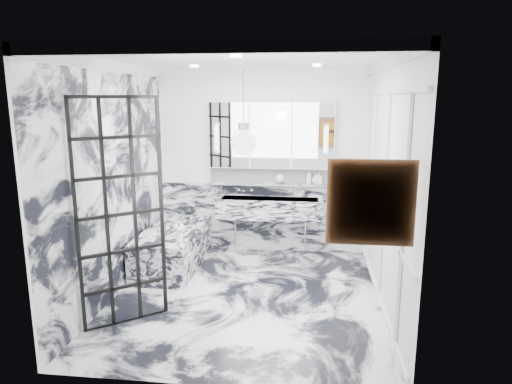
# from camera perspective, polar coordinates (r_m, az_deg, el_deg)

# --- Properties ---
(floor) EXTENTS (3.60, 3.60, 0.00)m
(floor) POSITION_cam_1_polar(r_m,az_deg,el_deg) (5.73, -1.28, -12.84)
(floor) COLOR silver
(floor) RESTS_ON ground
(ceiling) EXTENTS (3.60, 3.60, 0.00)m
(ceiling) POSITION_cam_1_polar(r_m,az_deg,el_deg) (5.22, -1.43, 16.30)
(ceiling) COLOR white
(ceiling) RESTS_ON wall_back
(wall_back) EXTENTS (3.60, 0.00, 3.60)m
(wall_back) POSITION_cam_1_polar(r_m,az_deg,el_deg) (7.07, 0.71, 3.77)
(wall_back) COLOR white
(wall_back) RESTS_ON floor
(wall_front) EXTENTS (3.60, 0.00, 3.60)m
(wall_front) POSITION_cam_1_polar(r_m,az_deg,el_deg) (3.58, -5.43, -4.37)
(wall_front) COLOR white
(wall_front) RESTS_ON floor
(wall_left) EXTENTS (0.00, 3.60, 3.60)m
(wall_left) POSITION_cam_1_polar(r_m,az_deg,el_deg) (5.75, -17.35, 1.34)
(wall_left) COLOR white
(wall_left) RESTS_ON floor
(wall_right) EXTENTS (0.00, 3.60, 3.60)m
(wall_right) POSITION_cam_1_polar(r_m,az_deg,el_deg) (5.32, 15.97, 0.61)
(wall_right) COLOR white
(wall_right) RESTS_ON floor
(marble_clad_back) EXTENTS (3.18, 0.05, 1.05)m
(marble_clad_back) POSITION_cam_1_polar(r_m,az_deg,el_deg) (7.22, 0.67, -3.16)
(marble_clad_back) COLOR silver
(marble_clad_back) RESTS_ON floor
(marble_clad_left) EXTENTS (0.02, 3.56, 2.68)m
(marble_clad_left) POSITION_cam_1_polar(r_m,az_deg,el_deg) (5.75, -17.18, 0.75)
(marble_clad_left) COLOR silver
(marble_clad_left) RESTS_ON floor
(panel_molding) EXTENTS (0.03, 3.40, 2.30)m
(panel_molding) POSITION_cam_1_polar(r_m,az_deg,el_deg) (5.34, 15.69, -0.43)
(panel_molding) COLOR white
(panel_molding) RESTS_ON floor
(soap_bottle_a) EXTENTS (0.10, 0.10, 0.20)m
(soap_bottle_a) POSITION_cam_1_polar(r_m,az_deg,el_deg) (6.97, 6.65, 1.83)
(soap_bottle_a) COLOR #8C5919
(soap_bottle_a) RESTS_ON ledge
(soap_bottle_b) EXTENTS (0.10, 0.10, 0.19)m
(soap_bottle_b) POSITION_cam_1_polar(r_m,az_deg,el_deg) (6.97, 7.84, 1.74)
(soap_bottle_b) COLOR #4C4C51
(soap_bottle_b) RESTS_ON ledge
(soap_bottle_c) EXTENTS (0.15, 0.15, 0.16)m
(soap_bottle_c) POSITION_cam_1_polar(r_m,az_deg,el_deg) (6.98, 7.47, 1.63)
(soap_bottle_c) COLOR silver
(soap_bottle_c) RESTS_ON ledge
(face_pot) EXTENTS (0.14, 0.14, 0.14)m
(face_pot) POSITION_cam_1_polar(r_m,az_deg,el_deg) (6.99, 3.00, 1.71)
(face_pot) COLOR white
(face_pot) RESTS_ON ledge
(amber_bottle) EXTENTS (0.04, 0.04, 0.10)m
(amber_bottle) POSITION_cam_1_polar(r_m,az_deg,el_deg) (7.00, 2.80, 1.51)
(amber_bottle) COLOR #8C5919
(amber_bottle) RESTS_ON ledge
(flower_vase) EXTENTS (0.09, 0.09, 0.12)m
(flower_vase) POSITION_cam_1_polar(r_m,az_deg,el_deg) (5.99, -9.53, -5.66)
(flower_vase) COLOR silver
(flower_vase) RESTS_ON bathtub
(crittall_door) EXTENTS (0.72, 0.58, 2.39)m
(crittall_door) POSITION_cam_1_polar(r_m,az_deg,el_deg) (4.93, -16.54, -2.70)
(crittall_door) COLOR black
(crittall_door) RESTS_ON floor
(artwork) EXTENTS (0.55, 0.05, 0.55)m
(artwork) POSITION_cam_1_polar(r_m,az_deg,el_deg) (3.51, 14.15, -1.30)
(artwork) COLOR #B88712
(artwork) RESTS_ON wall_front
(pendant_light) EXTENTS (0.24, 0.24, 0.24)m
(pendant_light) POSITION_cam_1_polar(r_m,az_deg,el_deg) (4.14, -1.53, 6.29)
(pendant_light) COLOR white
(pendant_light) RESTS_ON ceiling
(trough_sink) EXTENTS (1.60, 0.45, 0.30)m
(trough_sink) POSITION_cam_1_polar(r_m,az_deg,el_deg) (6.94, 1.71, -2.03)
(trough_sink) COLOR silver
(trough_sink) RESTS_ON wall_back
(ledge) EXTENTS (1.90, 0.14, 0.04)m
(ledge) POSITION_cam_1_polar(r_m,az_deg,el_deg) (7.03, 1.85, 0.99)
(ledge) COLOR silver
(ledge) RESTS_ON wall_back
(subway_tile) EXTENTS (1.90, 0.03, 0.23)m
(subway_tile) POSITION_cam_1_polar(r_m,az_deg,el_deg) (7.06, 1.90, 2.16)
(subway_tile) COLOR white
(subway_tile) RESTS_ON wall_back
(mirror_cabinet) EXTENTS (1.90, 0.16, 1.00)m
(mirror_cabinet) POSITION_cam_1_polar(r_m,az_deg,el_deg) (6.93, 1.89, 7.10)
(mirror_cabinet) COLOR white
(mirror_cabinet) RESTS_ON wall_back
(sconce_left) EXTENTS (0.07, 0.07, 0.40)m
(sconce_left) POSITION_cam_1_polar(r_m,az_deg,el_deg) (6.96, -4.97, 6.75)
(sconce_left) COLOR white
(sconce_left) RESTS_ON mirror_cabinet
(sconce_right) EXTENTS (0.07, 0.07, 0.40)m
(sconce_right) POSITION_cam_1_polar(r_m,az_deg,el_deg) (6.82, 8.75, 6.55)
(sconce_right) COLOR white
(sconce_right) RESTS_ON mirror_cabinet
(bathtub) EXTENTS (0.75, 1.65, 0.55)m
(bathtub) POSITION_cam_1_polar(r_m,az_deg,el_deg) (6.69, -10.29, -6.81)
(bathtub) COLOR silver
(bathtub) RESTS_ON floor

